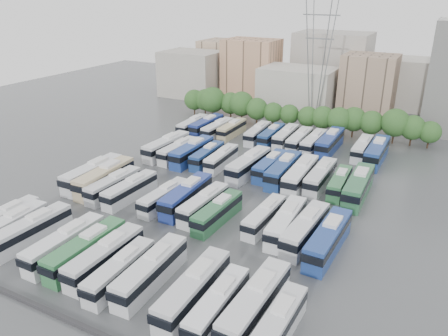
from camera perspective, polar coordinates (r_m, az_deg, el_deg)
The scene contains 53 objects.
ground at distance 73.52m, azimuth -1.56°, elevation -3.76°, with size 220.00×220.00×0.00m, color #424447.
parapet at distance 51.90m, azimuth -20.60°, elevation -17.71°, with size 56.00×0.50×0.50m, color #2D2D30.
tree_line at distance 108.86m, azimuth 8.60°, elevation 7.29°, with size 64.14×7.80×8.48m.
city_buildings at distance 137.48m, azimuth 10.68°, elevation 11.82°, with size 102.00×35.00×20.00m.
electricity_pylon at distance 112.45m, azimuth 12.28°, elevation 14.95°, with size 9.00×6.91×33.83m.
bus_r0_s0 at distance 70.95m, azimuth -26.68°, elevation -5.89°, with size 2.37×10.84×3.40m.
bus_r0_s1 at distance 67.92m, azimuth -26.12°, elevation -6.92°, with size 3.08×11.86×3.69m.
bus_r0_s2 at distance 65.82m, azimuth -23.84°, elevation -7.39°, with size 3.19×12.24×3.81m.
bus_r0_s4 at distance 60.87m, azimuth -20.06°, elevation -9.25°, with size 2.72×12.33×3.87m.
bus_r0_s5 at distance 58.74m, azimuth -17.57°, elevation -10.09°, with size 2.79×12.56×3.94m.
bus_r0_s6 at distance 56.79m, azimuth -15.27°, elevation -11.07°, with size 2.68×12.25×3.84m.
bus_r0_s7 at distance 54.13m, azimuth -13.42°, elevation -12.90°, with size 2.92×11.38×3.54m.
bus_r0_s8 at distance 53.06m, azimuth -9.55°, elevation -13.11°, with size 3.19×12.58×3.92m.
bus_r0_s10 at distance 49.68m, azimuth -4.02°, elevation -15.54°, with size 3.03×12.90×4.03m.
bus_r0_s11 at distance 48.09m, azimuth -0.84°, elevation -17.37°, with size 2.57×11.21×3.51m.
bus_r0_s12 at distance 47.89m, azimuth 4.08°, elevation -17.20°, with size 3.22×13.07×4.08m.
bus_r0_s13 at distance 45.87m, azimuth 6.90°, elevation -19.89°, with size 2.71×11.38×3.55m.
bus_r1_s0 at distance 80.70m, azimuth -16.78°, elevation -0.70°, with size 2.97×13.29×4.16m.
bus_r1_s1 at distance 78.50m, azimuth -15.30°, elevation -1.18°, with size 3.46×13.48×4.20m.
bus_r1_s2 at distance 75.76m, azimuth -14.24°, elevation -2.18°, with size 2.89×11.65×3.63m.
bus_r1_s3 at distance 73.60m, azimuth -12.17°, elevation -2.75°, with size 2.94×11.54×3.59m.
bus_r1_s5 at distance 70.31m, azimuth -7.86°, elevation -3.76°, with size 2.80×10.92×3.40m.
bus_r1_s6 at distance 69.68m, azimuth -4.93°, elevation -3.60°, with size 3.27×12.91×4.02m.
bus_r1_s7 at distance 67.29m, azimuth -2.69°, elevation -4.73°, with size 2.96×11.60×3.61m.
bus_r1_s8 at distance 64.99m, azimuth -0.87°, elevation -5.78°, with size 2.98×11.42×3.55m.
bus_r1_s10 at distance 64.33m, azimuth 5.30°, elevation -6.29°, with size 2.84×10.87×3.38m.
bus_r1_s11 at distance 62.73m, azimuth 8.10°, elevation -7.03°, with size 3.10×12.14×3.78m.
bus_r1_s12 at distance 61.41m, azimuth 10.57°, elevation -7.83°, with size 3.37×12.62×3.92m.
bus_r1_s13 at distance 59.66m, azimuth 13.45°, elevation -8.97°, with size 3.29×13.14×4.09m.
bus_r2_s1 at distance 91.64m, azimuth -7.52°, elevation 2.85°, with size 3.45×13.09×4.07m.
bus_r2_s2 at distance 89.63m, azimuth -6.03°, elevation 2.31°, with size 2.79×11.52×3.60m.
bus_r2_s3 at distance 87.98m, azimuth -4.18°, elevation 2.15°, with size 2.89×12.99×4.07m.
bus_r2_s4 at distance 86.68m, azimuth -2.22°, elevation 1.68°, with size 2.91×11.27×3.51m.
bus_r2_s5 at distance 85.09m, azimuth -0.35°, elevation 1.26°, with size 2.73×11.04×3.44m.
bus_r2_s7 at distance 81.33m, azimuth 3.25°, elevation 0.46°, with size 3.56×13.37×4.16m.
bus_r2_s8 at distance 81.81m, azimuth 6.05°, elevation 0.32°, with size 2.69×11.75×3.68m.
bus_r2_s9 at distance 79.69m, azimuth 7.77°, elevation -0.23°, with size 3.10×13.13×4.10m.
bus_r2_s10 at distance 78.02m, azimuth 9.95°, elevation -0.86°, with size 3.20×13.29×4.15m.
bus_r2_s11 at distance 78.28m, azimuth 12.47°, elevation -1.09°, with size 2.70×12.31×3.86m.
bus_r2_s12 at distance 77.16m, azimuth 14.86°, elevation -1.87°, with size 2.85×10.92×3.40m.
bus_r2_s13 at distance 75.76m, azimuth 17.15°, elevation -2.25°, with size 3.23×13.69×4.28m.
bus_r3_s0 at distance 106.08m, azimuth -4.10°, elevation 5.61°, with size 2.83×11.59×3.62m.
bus_r3_s1 at distance 105.39m, azimuth -2.29°, elevation 5.59°, with size 3.07×12.27×3.82m.
bus_r3_s2 at distance 103.10m, azimuth -0.83°, elevation 5.16°, with size 3.02×11.58×3.60m.
bus_r3_s3 at distance 103.05m, azimuth 1.04°, elevation 5.11°, with size 2.46×11.14×3.49m.
bus_r3_s5 at distance 100.20m, azimuth 4.40°, elevation 4.57°, with size 3.08×11.58×3.60m.
bus_r3_s6 at distance 98.94m, azimuth 6.20°, elevation 4.27°, with size 2.75×11.54×3.60m.
bus_r3_s7 at distance 98.45m, azimuth 8.06°, elevation 4.10°, with size 2.89×11.79×3.68m.
bus_r3_s8 at distance 96.54m, azimuth 9.81°, elevation 3.63°, with size 2.77×11.89×3.72m.
bus_r3_s9 at distance 95.68m, azimuth 11.63°, elevation 3.32°, with size 2.74×11.87×3.71m.
bus_r3_s10 at distance 95.78m, azimuth 13.66°, elevation 3.31°, with size 2.96×13.38×4.19m.
bus_r3_s12 at distance 94.80m, azimuth 17.59°, elevation 2.49°, with size 2.53×11.48×3.60m.
bus_r3_s13 at distance 92.64m, azimuth 19.33°, elevation 2.01°, with size 3.01×13.53×4.24m.
Camera 1 is at (32.51, -57.34, 32.58)m, focal length 35.00 mm.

